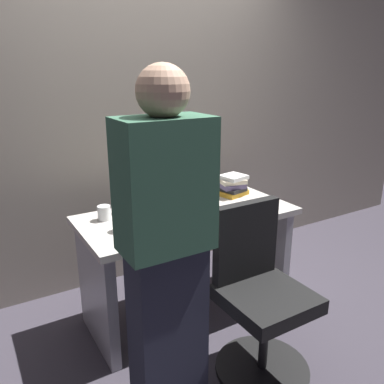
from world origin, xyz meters
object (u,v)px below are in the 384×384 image
object	(u,v)px
office_chair	(259,299)
cup_near_keyboard	(122,223)
desk	(188,245)
mouse	(233,210)
cup_by_monitor	(104,213)
monitor	(182,165)
keyboard	(191,220)
book_stack	(233,185)
person_at_desk	(166,250)

from	to	relation	value
office_chair	cup_near_keyboard	bearing A→B (deg)	133.13
office_chair	desk	bearing A→B (deg)	96.29
office_chair	mouse	size ratio (longest dim) A/B	9.40
cup_by_monitor	monitor	bearing A→B (deg)	5.50
cup_by_monitor	keyboard	bearing A→B (deg)	-33.58
office_chair	book_stack	xyz separation A→B (m)	(0.39, 0.78, 0.38)
office_chair	person_at_desk	bearing A→B (deg)	176.46
keyboard	cup_near_keyboard	bearing A→B (deg)	170.15
desk	cup_by_monitor	world-z (taller)	cup_by_monitor
mouse	cup_near_keyboard	bearing A→B (deg)	172.75
person_at_desk	cup_near_keyboard	size ratio (longest dim) A/B	17.64
office_chair	person_at_desk	world-z (taller)	person_at_desk
person_at_desk	monitor	bearing A→B (deg)	56.24
monitor	cup_near_keyboard	xyz separation A→B (m)	(-0.54, -0.27, -0.21)
office_chair	cup_near_keyboard	xyz separation A→B (m)	(-0.54, 0.57, 0.35)
cup_by_monitor	book_stack	xyz separation A→B (m)	(0.96, -0.01, 0.03)
office_chair	person_at_desk	size ratio (longest dim) A/B	0.57
keyboard	mouse	bearing A→B (deg)	-0.67
person_at_desk	monitor	distance (m)	0.98
office_chair	book_stack	distance (m)	0.95
keyboard	book_stack	world-z (taller)	book_stack
monitor	book_stack	distance (m)	0.43
keyboard	cup_near_keyboard	distance (m)	0.42
person_at_desk	desk	bearing A→B (deg)	52.30
desk	keyboard	distance (m)	0.29
desk	mouse	bearing A→B (deg)	-32.09
mouse	office_chair	bearing A→B (deg)	-110.04
monitor	mouse	size ratio (longest dim) A/B	5.41
office_chair	keyboard	bearing A→B (deg)	104.90
person_at_desk	monitor	size ratio (longest dim) A/B	3.03
keyboard	mouse	distance (m)	0.31
cup_near_keyboard	cup_by_monitor	world-z (taller)	cup_near_keyboard
mouse	person_at_desk	bearing A→B (deg)	-147.78
desk	monitor	bearing A→B (deg)	70.22
cup_by_monitor	mouse	bearing A→B (deg)	-22.07
office_chair	keyboard	world-z (taller)	office_chair
keyboard	mouse	size ratio (longest dim) A/B	4.30
cup_near_keyboard	monitor	bearing A→B (deg)	26.38
office_chair	person_at_desk	distance (m)	0.68
mouse	cup_near_keyboard	world-z (taller)	cup_near_keyboard
cup_near_keyboard	cup_by_monitor	distance (m)	0.22
person_at_desk	mouse	xyz separation A→B (m)	(0.71, 0.45, -0.09)
desk	person_at_desk	world-z (taller)	person_at_desk
desk	cup_by_monitor	xyz separation A→B (m)	(-0.50, 0.15, 0.28)
office_chair	keyboard	distance (m)	0.60
desk	mouse	xyz separation A→B (m)	(0.25, -0.15, 0.25)
cup_by_monitor	desk	bearing A→B (deg)	-16.52
desk	person_at_desk	distance (m)	0.83
person_at_desk	cup_by_monitor	distance (m)	0.76
person_at_desk	cup_by_monitor	size ratio (longest dim) A/B	18.31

